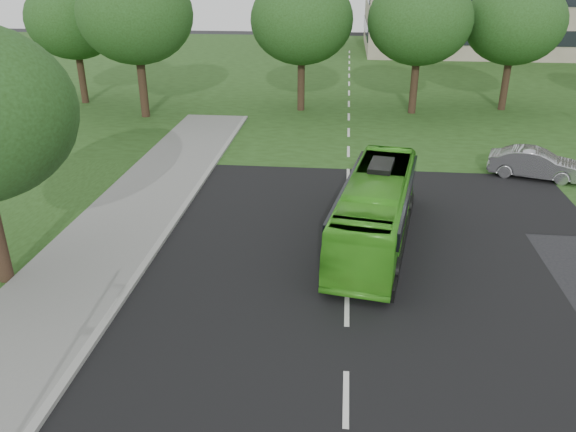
% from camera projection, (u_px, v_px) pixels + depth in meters
% --- Properties ---
extents(ground, '(160.00, 160.00, 0.00)m').
position_uv_depth(ground, '(346.00, 348.00, 15.58)').
color(ground, black).
rests_on(ground, ground).
extents(street_surfaces, '(120.00, 120.00, 0.15)m').
position_uv_depth(street_surfaces, '(343.00, 129.00, 36.25)').
color(street_surfaces, black).
rests_on(street_surfaces, ground).
extents(tree_park_a, '(7.49, 7.49, 9.96)m').
position_uv_depth(tree_park_a, '(135.00, 15.00, 36.51)').
color(tree_park_a, black).
rests_on(tree_park_a, ground).
extents(tree_park_b, '(7.07, 7.07, 9.27)m').
position_uv_depth(tree_park_b, '(302.00, 20.00, 38.48)').
color(tree_park_b, black).
rests_on(tree_park_b, ground).
extents(tree_park_c, '(7.01, 7.01, 9.31)m').
position_uv_depth(tree_park_c, '(420.00, 20.00, 37.65)').
color(tree_park_c, black).
rests_on(tree_park_c, ground).
extents(tree_park_d, '(6.81, 6.81, 9.01)m').
position_uv_depth(tree_park_d, '(515.00, 22.00, 38.68)').
color(tree_park_d, black).
rests_on(tree_park_d, ground).
extents(tree_park_f, '(6.74, 6.74, 8.99)m').
position_uv_depth(tree_park_f, '(73.00, 19.00, 40.74)').
color(tree_park_f, black).
rests_on(tree_park_f, ground).
extents(bus, '(3.81, 9.75, 2.65)m').
position_uv_depth(bus, '(376.00, 209.00, 21.12)').
color(bus, '#4CBE27').
rests_on(bus, ground).
extents(sedan, '(4.66, 2.77, 1.45)m').
position_uv_depth(sedan, '(535.00, 163.00, 27.80)').
color(sedan, '#9F9FA4').
rests_on(sedan, ground).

